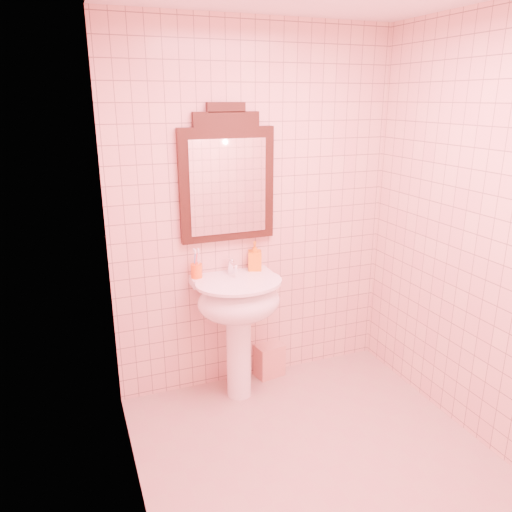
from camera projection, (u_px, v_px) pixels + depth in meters
name	position (u px, v px, depth m)	size (l,w,h in m)	color
floor	(325.00, 468.00, 2.84)	(2.20, 2.20, 0.00)	tan
back_wall	(255.00, 213.00, 3.43)	(2.00, 0.02, 2.50)	beige
pedestal_sink	(239.00, 309.00, 3.34)	(0.58, 0.58, 0.86)	white
faucet	(232.00, 266.00, 3.38)	(0.04, 0.16, 0.11)	white
mirror	(227.00, 179.00, 3.26)	(0.64, 0.06, 0.89)	black
toothbrush_cup	(196.00, 271.00, 3.32)	(0.08, 0.08, 0.18)	#F95E15
soap_dispenser	(255.00, 256.00, 3.45)	(0.09, 0.09, 0.20)	orange
towel	(269.00, 360.00, 3.75)	(0.20, 0.14, 0.25)	#DD8682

